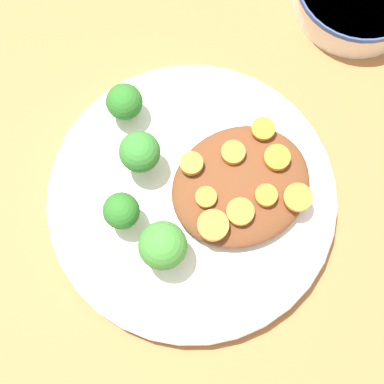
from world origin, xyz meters
TOP-DOWN VIEW (x-y plane):
  - ground_plane at (0.00, 0.00)m, footprint 4.00×4.00m
  - plate at (0.00, 0.00)m, footprint 0.26×0.26m
  - stew_mound at (-0.04, 0.01)m, footprint 0.13×0.11m
  - broccoli_floret_0 at (0.06, -0.01)m, footprint 0.03×0.03m
  - broccoli_floret_1 at (0.01, -0.10)m, footprint 0.03×0.03m
  - broccoli_floret_2 at (0.05, 0.03)m, footprint 0.04×0.04m
  - broccoli_floret_3 at (0.03, -0.05)m, footprint 0.04×0.04m
  - carrot_slice_0 at (-0.01, 0.01)m, footprint 0.02×0.02m
  - carrot_slice_1 at (-0.08, 0.05)m, footprint 0.03×0.03m
  - carrot_slice_2 at (-0.08, 0.01)m, footprint 0.02×0.02m
  - carrot_slice_3 at (-0.01, -0.02)m, footprint 0.02×0.02m
  - carrot_slice_4 at (-0.03, 0.04)m, footprint 0.02×0.02m
  - carrot_slice_5 at (-0.05, -0.01)m, footprint 0.02×0.02m
  - carrot_slice_6 at (0.00, 0.04)m, footprint 0.03×0.03m
  - carrot_slice_7 at (-0.08, -0.02)m, footprint 0.02×0.02m
  - carrot_slice_8 at (-0.05, 0.04)m, footprint 0.02×0.02m

SIDE VIEW (x-z plane):
  - ground_plane at x=0.00m, z-range 0.00..0.00m
  - plate at x=0.00m, z-range 0.00..0.03m
  - stew_mound at x=-0.04m, z-range 0.02..0.04m
  - carrot_slice_7 at x=-0.08m, z-range 0.04..0.05m
  - carrot_slice_1 at x=-0.08m, z-range 0.04..0.05m
  - carrot_slice_0 at x=-0.01m, z-range 0.04..0.05m
  - carrot_slice_4 at x=-0.03m, z-range 0.04..0.05m
  - carrot_slice_8 at x=-0.05m, z-range 0.04..0.05m
  - broccoli_floret_1 at x=0.01m, z-range 0.02..0.07m
  - carrot_slice_6 at x=0.00m, z-range 0.04..0.05m
  - carrot_slice_2 at x=-0.08m, z-range 0.04..0.05m
  - carrot_slice_5 at x=-0.05m, z-range 0.04..0.05m
  - carrot_slice_3 at x=-0.01m, z-range 0.04..0.05m
  - broccoli_floret_0 at x=0.06m, z-range 0.02..0.07m
  - broccoli_floret_3 at x=0.03m, z-range 0.03..0.08m
  - broccoli_floret_2 at x=0.05m, z-range 0.03..0.08m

